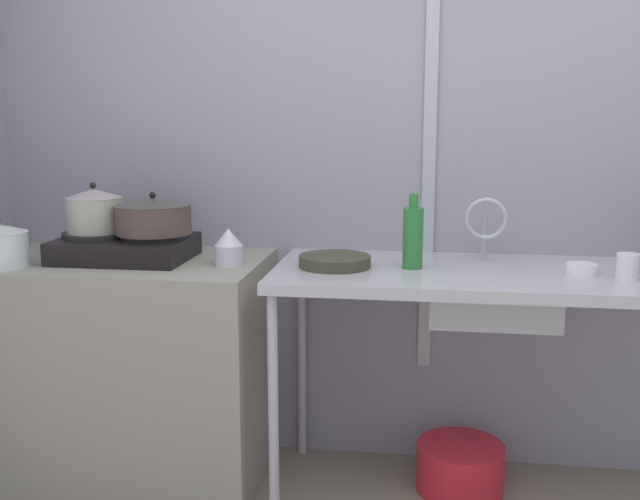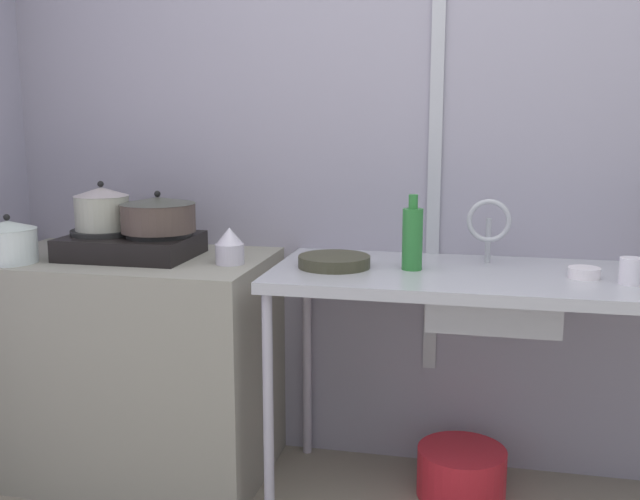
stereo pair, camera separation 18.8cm
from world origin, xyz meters
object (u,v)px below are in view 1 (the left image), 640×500
stove (125,247)px  small_bowl_on_drainboard (581,269)px  faucet (486,222)px  pot_on_right_burner (153,216)px  bucket_on_floor (460,467)px  pot_on_left_burner (94,210)px  percolator (229,247)px  sink_basin (493,295)px  frying_pan (335,261)px  bottle_by_sink (413,237)px  cup_by_rack (628,267)px

stove → small_bowl_on_drainboard: stove is taller
stove → faucet: size_ratio=1.98×
faucet → small_bowl_on_drainboard: bearing=-24.2°
pot_on_right_burner → small_bowl_on_drainboard: bearing=-0.6°
stove → bucket_on_floor: 1.51m
pot_on_left_burner → pot_on_right_burner: bearing=0.0°
pot_on_right_burner → percolator: (0.30, -0.05, -0.10)m
pot_on_right_burner → bucket_on_floor: 1.49m
sink_basin → faucet: (-0.02, 0.13, 0.24)m
small_bowl_on_drainboard → frying_pan: bearing=-179.6°
pot_on_left_burner → frying_pan: (0.91, -0.02, -0.16)m
percolator → bottle_by_sink: (0.66, 0.05, 0.05)m
stove → percolator: bearing=-6.7°
stove → sink_basin: 1.36m
pot_on_right_burner → small_bowl_on_drainboard: 1.54m
stove → cup_by_rack: size_ratio=5.57×
stove → faucet: bearing=5.4°
sink_basin → cup_by_rack: size_ratio=5.08×
percolator → bottle_by_sink: size_ratio=0.51×
percolator → sink_basin: 0.95m
frying_pan → bucket_on_floor: 0.93m
pot_on_right_burner → small_bowl_on_drainboard: pot_on_right_burner is taller
pot_on_left_burner → bucket_on_floor: size_ratio=0.63×
pot_on_right_burner → faucet: bearing=6.0°
sink_basin → frying_pan: 0.57m
pot_on_left_burner → faucet: pot_on_left_burner is taller
pot_on_left_burner → bucket_on_floor: pot_on_left_burner is taller
stove → cup_by_rack: stove is taller
stove → cup_by_rack: (1.78, -0.08, -0.01)m
stove → sink_basin: stove is taller
frying_pan → faucet: bearing=15.5°
faucet → small_bowl_on_drainboard: 0.37m
pot_on_left_burner → pot_on_right_burner: (0.23, 0.00, -0.02)m
sink_basin → bottle_by_sink: size_ratio=1.65×
sink_basin → faucet: faucet is taller
pot_on_left_burner → percolator: pot_on_left_burner is taller
small_bowl_on_drainboard → bottle_by_sink: bearing=178.7°
pot_on_right_burner → faucet: size_ratio=1.17×
pot_on_left_burner → percolator: (0.53, -0.05, -0.12)m
pot_on_right_burner → bottle_by_sink: bearing=-0.1°
bottle_by_sink → cup_by_rack: bearing=-6.2°
percolator → faucet: (0.92, 0.18, 0.09)m
pot_on_left_burner → pot_on_right_burner: 0.23m
pot_on_left_burner → sink_basin: pot_on_left_burner is taller
cup_by_rack → bucket_on_floor: size_ratio=0.26×
stove → bottle_by_sink: bottle_by_sink is taller
bucket_on_floor → pot_on_right_burner: bearing=-177.1°
pot_on_left_burner → bottle_by_sink: size_ratio=0.79×
cup_by_rack → small_bowl_on_drainboard: 0.15m
stove → pot_on_right_burner: (0.12, -0.00, 0.12)m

